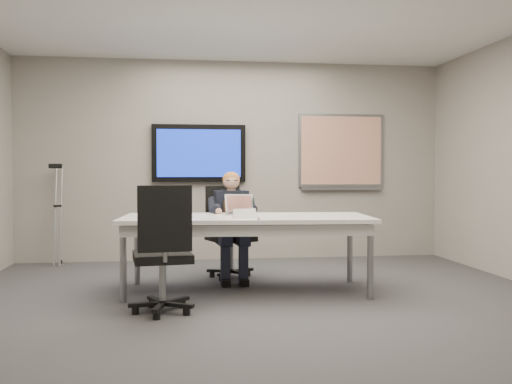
{
  "coord_description": "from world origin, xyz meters",
  "views": [
    {
      "loc": [
        -0.78,
        -5.05,
        1.24
      ],
      "look_at": [
        0.04,
        0.97,
        1.02
      ],
      "focal_mm": 40.0,
      "sensor_mm": 36.0,
      "label": 1
    }
  ],
  "objects": [
    {
      "name": "floor",
      "position": [
        0.0,
        0.0,
        0.0
      ],
      "size": [
        6.0,
        6.0,
        0.02
      ],
      "primitive_type": "cube",
      "color": "#353537",
      "rests_on": "ground"
    },
    {
      "name": "wall_back",
      "position": [
        0.0,
        3.0,
        1.4
      ],
      "size": [
        6.0,
        0.02,
        2.8
      ],
      "primitive_type": "cube",
      "color": "gray",
      "rests_on": "ground"
    },
    {
      "name": "wall_front",
      "position": [
        0.0,
        -3.0,
        1.4
      ],
      "size": [
        6.0,
        0.02,
        2.8
      ],
      "primitive_type": "cube",
      "color": "gray",
      "rests_on": "ground"
    },
    {
      "name": "conference_table",
      "position": [
        -0.09,
        0.78,
        0.69
      ],
      "size": [
        2.61,
        1.24,
        0.78
      ],
      "rotation": [
        0.0,
        0.0,
        -0.07
      ],
      "color": "white",
      "rests_on": "ground"
    },
    {
      "name": "tv_display",
      "position": [
        -0.5,
        2.95,
        1.5
      ],
      "size": [
        1.3,
        0.09,
        0.8
      ],
      "color": "black",
      "rests_on": "wall_back"
    },
    {
      "name": "whiteboard",
      "position": [
        1.55,
        2.97,
        1.53
      ],
      "size": [
        1.25,
        0.08,
        1.1
      ],
      "color": "gray",
      "rests_on": "wall_back"
    },
    {
      "name": "office_chair_far",
      "position": [
        -0.2,
        1.61,
        0.34
      ],
      "size": [
        0.66,
        0.66,
        1.08
      ],
      "rotation": [
        0.0,
        0.0,
        0.36
      ],
      "color": "black",
      "rests_on": "ground"
    },
    {
      "name": "office_chair_near",
      "position": [
        -0.92,
        -0.06,
        0.35
      ],
      "size": [
        0.6,
        0.6,
        1.13
      ],
      "rotation": [
        0.0,
        0.0,
        3.26
      ],
      "color": "black",
      "rests_on": "ground"
    },
    {
      "name": "seated_person",
      "position": [
        -0.18,
        1.38,
        0.5
      ],
      "size": [
        0.4,
        0.69,
        1.24
      ],
      "rotation": [
        0.0,
        0.0,
        0.11
      ],
      "color": "#202436",
      "rests_on": "office_chair_far"
    },
    {
      "name": "crutch",
      "position": [
        -2.38,
        2.8,
        0.69
      ],
      "size": [
        0.37,
        0.6,
        1.41
      ],
      "primitive_type": null,
      "rotation": [
        -0.18,
        0.0,
        -0.34
      ],
      "color": "#A1A4A9",
      "rests_on": "ground"
    },
    {
      "name": "laptop",
      "position": [
        -0.13,
        1.03,
        0.84
      ],
      "size": [
        0.35,
        0.35,
        0.21
      ],
      "rotation": [
        0.0,
        0.0,
        -0.25
      ],
      "color": "#B0B0B3",
      "rests_on": "conference_table"
    },
    {
      "name": "name_tent",
      "position": [
        -0.14,
        0.55,
        0.83
      ],
      "size": [
        0.24,
        0.12,
        0.09
      ],
      "primitive_type": null,
      "rotation": [
        0.0,
        0.0,
        0.23
      ],
      "color": "white",
      "rests_on": "conference_table"
    },
    {
      "name": "pen",
      "position": [
        -0.02,
        0.39,
        0.79
      ],
      "size": [
        0.02,
        0.15,
        0.01
      ],
      "primitive_type": "cylinder",
      "rotation": [
        0.0,
        1.57,
        1.5
      ],
      "color": "black",
      "rests_on": "conference_table"
    }
  ]
}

